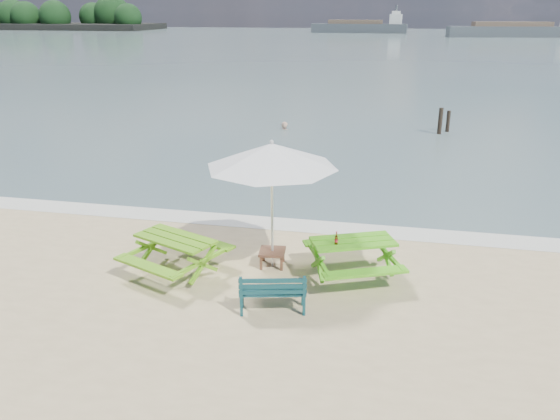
% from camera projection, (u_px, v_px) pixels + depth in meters
% --- Properties ---
extents(sea, '(300.00, 300.00, 0.00)m').
position_uv_depth(sea, '(383.00, 44.00, 88.19)').
color(sea, slate).
rests_on(sea, ground).
extents(foam_strip, '(22.00, 0.90, 0.01)m').
position_uv_depth(foam_strip, '(293.00, 225.00, 14.33)').
color(foam_strip, silver).
rests_on(foam_strip, ground).
extents(island_headland, '(90.00, 22.00, 7.60)m').
position_uv_depth(island_headland, '(6.00, 17.00, 158.63)').
color(island_headland, black).
rests_on(island_headland, ground).
extents(picnic_table_left, '(2.33, 2.44, 0.82)m').
position_uv_depth(picnic_table_left, '(176.00, 256.00, 11.61)').
color(picnic_table_left, '#5EA118').
rests_on(picnic_table_left, ground).
extents(picnic_table_right, '(2.32, 2.42, 0.82)m').
position_uv_depth(picnic_table_right, '(352.00, 259.00, 11.48)').
color(picnic_table_right, '#50B31B').
rests_on(picnic_table_right, ground).
extents(park_bench, '(1.30, 0.68, 0.76)m').
position_uv_depth(park_bench, '(273.00, 299.00, 10.20)').
color(park_bench, '#0F393F').
rests_on(park_bench, ground).
extents(side_table, '(0.61, 0.61, 0.36)m').
position_uv_depth(side_table, '(272.00, 258.00, 12.02)').
color(side_table, brown).
rests_on(side_table, ground).
extents(patio_umbrella, '(3.07, 3.07, 2.76)m').
position_uv_depth(patio_umbrella, '(272.00, 155.00, 11.22)').
color(patio_umbrella, silver).
rests_on(patio_umbrella, ground).
extents(beer_bottle, '(0.07, 0.07, 0.27)m').
position_uv_depth(beer_bottle, '(336.00, 240.00, 11.12)').
color(beer_bottle, '#974816').
rests_on(beer_bottle, picnic_table_right).
extents(swimmer, '(0.72, 0.62, 1.67)m').
position_uv_depth(swimmer, '(285.00, 139.00, 26.04)').
color(swimmer, tan).
rests_on(swimmer, ground).
extents(mooring_pilings, '(0.58, 0.78, 1.39)m').
position_uv_depth(mooring_pilings, '(443.00, 123.00, 24.85)').
color(mooring_pilings, black).
rests_on(mooring_pilings, ground).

